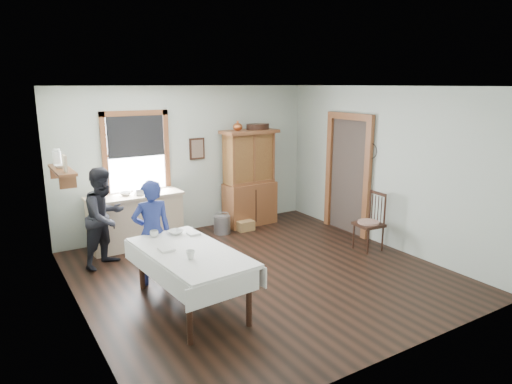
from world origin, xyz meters
The scene contains 20 objects.
room centered at (0.00, 0.00, 1.35)m, with size 5.01×5.01×2.70m.
window centered at (-1.00, 2.46, 1.63)m, with size 1.18×0.07×1.48m.
doorway centered at (2.46, 0.85, 1.16)m, with size 0.09×1.14×2.22m.
wall_shelf centered at (-2.37, 1.54, 1.57)m, with size 0.24×1.00×0.44m.
framed_picture centered at (0.15, 2.46, 1.55)m, with size 0.30×0.04×0.40m, color #331B12.
rug_beater centered at (2.45, 0.30, 1.72)m, with size 0.27×0.27×0.01m, color black.
work_counter centered at (-1.18, 2.15, 0.45)m, with size 1.59×0.60×0.91m, color tan.
china_hutch centered at (1.13, 2.19, 0.93)m, with size 1.10×0.52×1.87m, color brown.
dining_table centered at (-1.28, -0.39, 0.37)m, with size 0.97×1.84×0.74m, color silver.
spindle_chair centered at (2.07, -0.11, 0.49)m, with size 0.45×0.45×0.98m, color #331B12.
pail centered at (0.38, 1.95, 0.17)m, with size 0.31×0.31×0.33m, color #989BA0.
wicker_basket centered at (0.84, 1.87, 0.09)m, with size 0.32×0.22×0.19m, color olive.
woman_blue centered at (-1.44, 0.52, 0.69)m, with size 0.50×0.33×1.37m, color navy.
figure_dark centered at (-1.83, 1.52, 0.71)m, with size 0.69×0.54×1.42m, color black.
table_cup_a centered at (-1.48, 0.33, 0.78)m, with size 0.11×0.11×0.09m, color silver.
table_cup_b centered at (-1.38, -0.64, 0.79)m, with size 0.11×0.11×0.10m, color silver.
table_bowl centered at (-1.19, 0.30, 0.76)m, with size 0.23×0.23×0.06m, color silver.
counter_book centered at (-0.88, 2.27, 0.92)m, with size 0.16×0.22×0.02m, color brown.
counter_bowl centered at (-1.32, 2.15, 0.94)m, with size 0.19×0.19×0.06m, color silver.
shelf_bowl centered at (-2.37, 1.55, 1.60)m, with size 0.22×0.22×0.05m, color silver.
Camera 1 is at (-3.36, -5.31, 2.73)m, focal length 32.00 mm.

